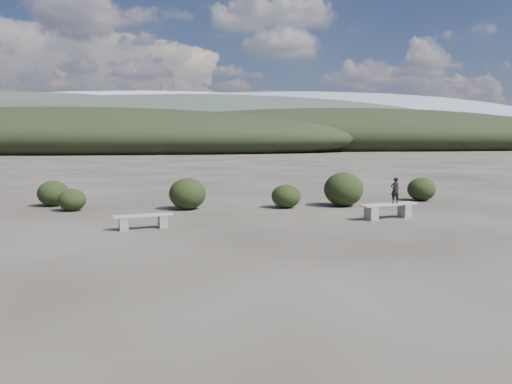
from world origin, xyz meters
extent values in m
plane|color=#2A2621|center=(0.00, 0.00, 0.00)|extent=(1200.00, 1200.00, 0.00)
cube|color=slate|center=(-4.04, 4.14, 0.18)|extent=(0.31, 0.37, 0.37)
cube|color=slate|center=(-2.98, 4.43, 0.18)|extent=(0.31, 0.37, 0.37)
cube|color=gray|center=(-3.51, 4.28, 0.39)|extent=(1.69, 0.76, 0.05)
cube|color=slate|center=(3.42, 5.04, 0.22)|extent=(0.38, 0.45, 0.44)
cube|color=slate|center=(4.68, 5.44, 0.22)|extent=(0.38, 0.45, 0.44)
cube|color=gray|center=(4.05, 5.24, 0.47)|extent=(2.02, 0.99, 0.06)
imported|color=black|center=(4.29, 5.31, 0.91)|extent=(0.33, 0.24, 0.83)
ellipsoid|color=black|center=(-6.41, 8.29, 0.39)|extent=(0.96, 0.96, 0.79)
ellipsoid|color=black|center=(-2.35, 8.19, 0.57)|extent=(1.33, 1.33, 1.14)
ellipsoid|color=black|center=(1.27, 8.17, 0.43)|extent=(1.09, 1.09, 0.87)
ellipsoid|color=black|center=(3.52, 8.38, 0.65)|extent=(1.48, 1.48, 1.30)
ellipsoid|color=black|center=(7.22, 9.68, 0.48)|extent=(1.15, 1.15, 0.96)
ellipsoid|color=black|center=(-7.44, 9.71, 0.49)|extent=(1.16, 1.16, 0.98)
ellipsoid|color=black|center=(-25.00, 90.00, 2.70)|extent=(110.00, 40.00, 12.00)
ellipsoid|color=black|center=(35.00, 110.00, 3.15)|extent=(120.00, 44.00, 14.00)
ellipsoid|color=#2C342B|center=(0.00, 160.00, 5.40)|extent=(190.00, 64.00, 24.00)
ellipsoid|color=gray|center=(70.00, 300.00, 9.90)|extent=(340.00, 110.00, 44.00)
ellipsoid|color=#99A1AD|center=(-30.00, 400.00, 12.60)|extent=(460.00, 140.00, 56.00)
camera|label=1|loc=(-1.98, -9.89, 2.52)|focal=35.00mm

